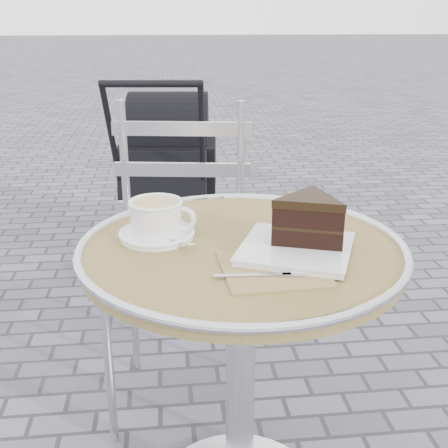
{
  "coord_description": "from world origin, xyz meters",
  "views": [
    {
      "loc": [
        -0.16,
        -1.12,
        1.2
      ],
      "look_at": [
        -0.04,
        0.0,
        0.78
      ],
      "focal_mm": 45.0,
      "sensor_mm": 36.0,
      "label": 1
    }
  ],
  "objects": [
    {
      "name": "cafe_table",
      "position": [
        0.0,
        0.0,
        0.57
      ],
      "size": [
        0.72,
        0.72,
        0.74
      ],
      "color": "silver",
      "rests_on": "ground"
    },
    {
      "name": "cappuccino_set",
      "position": [
        -0.18,
        0.06,
        0.77
      ],
      "size": [
        0.17,
        0.18,
        0.08
      ],
      "rotation": [
        0.0,
        0.0,
        -0.25
      ],
      "color": "white",
      "rests_on": "cafe_table"
    },
    {
      "name": "cake_plate_set",
      "position": [
        0.13,
        -0.05,
        0.79
      ],
      "size": [
        0.36,
        0.32,
        0.12
      ],
      "rotation": [
        0.0,
        0.0,
        -0.4
      ],
      "color": "#977953",
      "rests_on": "cafe_table"
    },
    {
      "name": "bistro_chair",
      "position": [
        -0.12,
        0.52,
        0.6
      ],
      "size": [
        0.49,
        0.49,
        0.96
      ],
      "rotation": [
        0.0,
        0.0,
        -0.15
      ],
      "color": "silver",
      "rests_on": "ground"
    },
    {
      "name": "baby_stroller",
      "position": [
        -0.14,
        1.65,
        0.44
      ],
      "size": [
        0.52,
        0.97,
        0.97
      ],
      "rotation": [
        0.0,
        0.0,
        -0.11
      ],
      "color": "black",
      "rests_on": "ground"
    }
  ]
}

